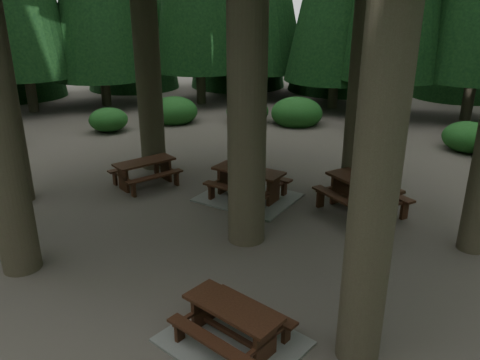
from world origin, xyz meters
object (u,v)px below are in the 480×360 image
at_px(picnic_table_a, 233,331).
at_px(picnic_table_c, 248,188).
at_px(picnic_table_b, 145,169).
at_px(picnic_table_d, 362,192).

distance_m(picnic_table_a, picnic_table_c, 5.99).
distance_m(picnic_table_a, picnic_table_b, 7.52).
bearing_deg(picnic_table_d, picnic_table_a, -62.86).
bearing_deg(picnic_table_a, picnic_table_b, 152.16).
distance_m(picnic_table_a, picnic_table_d, 6.01).
relative_size(picnic_table_c, picnic_table_d, 1.04).
relative_size(picnic_table_b, picnic_table_c, 0.81).
bearing_deg(picnic_table_b, picnic_table_a, -108.04).
bearing_deg(picnic_table_b, picnic_table_d, -57.56).
relative_size(picnic_table_a, picnic_table_c, 0.91).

